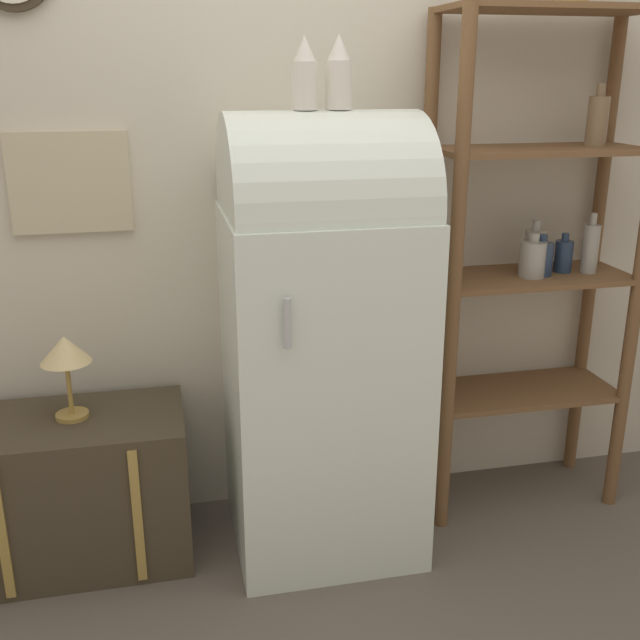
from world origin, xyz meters
The scene contains 8 objects.
ground_plane centered at (0.00, 0.00, 0.00)m, with size 12.00×12.00×0.00m, color #60564C.
wall_back centered at (0.00, 0.57, 1.35)m, with size 7.00×0.09×2.70m.
refrigerator centered at (0.00, 0.24, 0.80)m, with size 0.64×0.65×1.54m.
suitcase_trunk centered at (-0.86, 0.29, 0.27)m, with size 0.76×0.44×0.54m.
shelf_unit centered at (0.83, 0.35, 1.05)m, with size 0.77×0.35×1.86m.
vase_left centered at (-0.05, 0.24, 1.64)m, with size 0.08×0.08×0.22m.
vase_center centered at (0.05, 0.25, 1.64)m, with size 0.08×0.08×0.22m.
desk_lamp centered at (-0.85, 0.31, 0.76)m, with size 0.17×0.17×0.29m.
Camera 1 is at (-0.53, -2.12, 1.65)m, focal length 42.00 mm.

